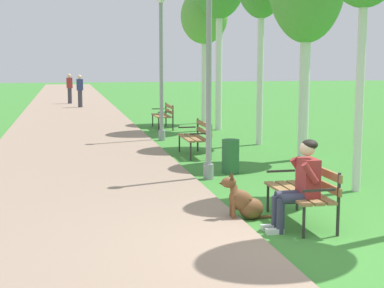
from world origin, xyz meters
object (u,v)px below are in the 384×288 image
(lamp_post_near, at_px, (209,78))
(birch_tree_sixth, at_px, (204,17))
(park_bench_near, at_px, (305,188))
(person_seated_on_near_bench, at_px, (300,181))
(park_bench_mid, at_px, (197,135))
(lamp_post_mid, at_px, (161,65))
(litter_bin, at_px, (231,156))
(dog_brown, at_px, (244,202))
(pedestrian_distant, at_px, (80,91))
(park_bench_far, at_px, (164,114))
(pedestrian_further_distant, at_px, (70,89))

(lamp_post_near, distance_m, birch_tree_sixth, 10.77)
(park_bench_near, relative_size, lamp_post_near, 0.39)
(lamp_post_near, bearing_deg, person_seated_on_near_bench, -84.22)
(park_bench_mid, distance_m, lamp_post_mid, 3.42)
(litter_bin, bearing_deg, person_seated_on_near_bench, -93.05)
(park_bench_near, xyz_separation_m, dog_brown, (-0.78, 0.36, -0.25))
(person_seated_on_near_bench, distance_m, pedestrian_distant, 22.49)
(park_bench_near, xyz_separation_m, lamp_post_mid, (-0.56, 9.16, 1.68))
(park_bench_near, bearing_deg, litter_bin, 89.75)
(person_seated_on_near_bench, height_order, pedestrian_distant, pedestrian_distant)
(dog_brown, distance_m, birch_tree_sixth, 14.05)
(park_bench_mid, distance_m, litter_bin, 2.35)
(park_bench_near, bearing_deg, birch_tree_sixth, 82.55)
(park_bench_near, xyz_separation_m, pedestrian_distant, (-2.57, 22.04, 0.33))
(park_bench_mid, distance_m, park_bench_far, 5.98)
(lamp_post_mid, xyz_separation_m, litter_bin, (0.57, -5.29, -1.85))
(dog_brown, bearing_deg, person_seated_on_near_bench, -50.09)
(park_bench_near, distance_m, litter_bin, 3.87)
(park_bench_near, xyz_separation_m, pedestrian_further_distant, (-3.05, 24.84, 0.33))
(dog_brown, distance_m, lamp_post_near, 3.46)
(park_bench_mid, relative_size, lamp_post_mid, 0.35)
(lamp_post_near, xyz_separation_m, pedestrian_distant, (-1.99, 18.68, -1.13))
(pedestrian_distant, bearing_deg, person_seated_on_near_bench, -83.97)
(park_bench_far, bearing_deg, park_bench_near, -90.10)
(park_bench_mid, height_order, pedestrian_further_distant, pedestrian_further_distant)
(pedestrian_distant, distance_m, pedestrian_further_distant, 2.84)
(park_bench_far, distance_m, lamp_post_mid, 3.51)
(person_seated_on_near_bench, relative_size, pedestrian_further_distant, 0.76)
(pedestrian_further_distant, bearing_deg, lamp_post_near, -83.44)
(lamp_post_mid, bearing_deg, birch_tree_sixth, 62.58)
(park_bench_near, relative_size, pedestrian_distant, 0.91)
(litter_bin, xyz_separation_m, pedestrian_further_distant, (-3.07, 20.97, 0.49))
(birch_tree_sixth, distance_m, litter_bin, 10.59)
(park_bench_far, bearing_deg, park_bench_mid, -91.87)
(park_bench_far, bearing_deg, pedestrian_further_distant, 103.65)
(person_seated_on_near_bench, xyz_separation_m, lamp_post_mid, (-0.35, 9.49, 1.52))
(dog_brown, height_order, pedestrian_further_distant, pedestrian_further_distant)
(dog_brown, distance_m, litter_bin, 3.60)
(lamp_post_near, bearing_deg, birch_tree_sixth, 77.08)
(park_bench_far, height_order, person_seated_on_near_bench, person_seated_on_near_bench)
(person_seated_on_near_bench, height_order, birch_tree_sixth, birch_tree_sixth)
(lamp_post_mid, bearing_deg, park_bench_near, -86.53)
(birch_tree_sixth, bearing_deg, dog_brown, -100.92)
(park_bench_far, bearing_deg, lamp_post_mid, -100.81)
(lamp_post_mid, distance_m, pedestrian_further_distant, 15.93)
(lamp_post_near, bearing_deg, dog_brown, -93.83)
(lamp_post_mid, bearing_deg, pedestrian_further_distant, 99.04)
(park_bench_far, bearing_deg, lamp_post_near, -93.90)
(dog_brown, bearing_deg, park_bench_near, -24.51)
(person_seated_on_near_bench, height_order, lamp_post_near, lamp_post_near)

